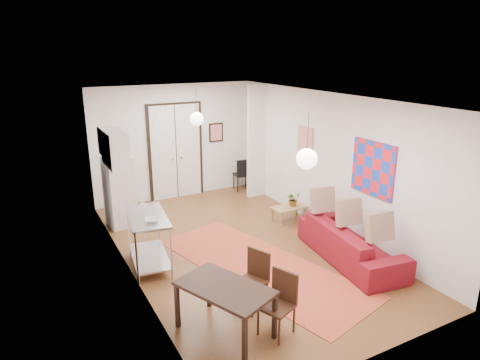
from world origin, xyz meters
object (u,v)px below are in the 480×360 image
sofa (351,242)px  fridge (119,192)px  coffee_table (289,209)px  black_side_chair (240,171)px  kitchen_counter (148,233)px  dining_chair_near (248,275)px  dining_table (225,292)px  dining_chair_far (273,298)px

sofa → fridge: 4.90m
sofa → coffee_table: sofa is taller
coffee_table → black_side_chair: black_side_chair is taller
kitchen_counter → fridge: size_ratio=0.87×
coffee_table → fridge: (-3.38, 1.52, 0.48)m
sofa → kitchen_counter: kitchen_counter is taller
kitchen_counter → fridge: 2.10m
kitchen_counter → black_side_chair: 4.68m
sofa → dining_chair_near: dining_chair_near is taller
fridge → dining_chair_near: (0.96, -3.96, -0.27)m
coffee_table → fridge: bearing=155.7°
kitchen_counter → dining_table: kitchen_counter is taller
fridge → dining_table: fridge is taller
coffee_table → kitchen_counter: bearing=-170.4°
dining_chair_near → kitchen_counter: bearing=-175.6°
dining_table → black_side_chair: (3.14, 5.41, -0.11)m
black_side_chair → kitchen_counter: bearing=50.8°
dining_chair_near → dining_table: bearing=-76.8°
sofa → dining_chair_far: size_ratio=2.67×
dining_table → dining_chair_near: bearing=36.0°
fridge → dining_chair_far: size_ratio=1.76×
sofa → fridge: bearing=50.8°
fridge → dining_chair_near: bearing=-84.4°
sofa → dining_table: (-2.96, -0.82, 0.29)m
fridge → black_side_chair: fridge is taller
sofa → dining_chair_far: bearing=122.6°
sofa → kitchen_counter: 3.65m
dining_table → black_side_chair: 6.26m
kitchen_counter → dining_chair_far: 2.74m
kitchen_counter → black_side_chair: kitchen_counter is taller
fridge → black_side_chair: bearing=8.2°
sofa → dining_chair_far: 2.60m
dining_chair_far → fridge: bearing=168.8°
kitchen_counter → black_side_chair: size_ratio=1.50×
coffee_table → kitchen_counter: size_ratio=0.59×
coffee_table → fridge: size_ratio=0.51×
dining_chair_near → black_side_chair: bearing=130.1°
coffee_table → dining_table: (-3.02, -2.87, 0.33)m
coffee_table → fridge: 3.74m
kitchen_counter → black_side_chair: (3.50, 3.11, -0.12)m
sofa → fridge: size_ratio=1.52×
coffee_table → black_side_chair: bearing=87.4°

